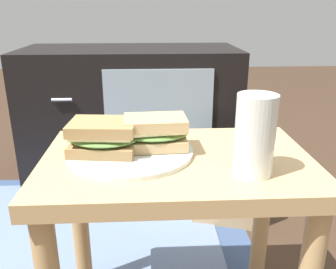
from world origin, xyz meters
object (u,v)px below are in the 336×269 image
Objects in this scene: tv_cabinet at (132,111)px; sandwich_back at (155,132)px; beer_glass at (255,136)px; sandwich_front at (103,137)px; paper_bag at (226,181)px; plate at (130,152)px.

tv_cabinet is 6.61× the size of sandwich_back.
tv_cabinet is 1.09m from beer_glass.
sandwich_front is 1.03× the size of beer_glass.
tv_cabinet is at bearing 95.75° from sandwich_back.
sandwich_front is at bearing -90.90° from tv_cabinet.
beer_glass is at bearing -98.73° from paper_bag.
sandwich_front reaches higher than paper_bag.
plate is 1.83× the size of sandwich_back.
plate reaches higher than paper_bag.
sandwich_back reaches higher than paper_bag.
plate is 0.26m from beer_glass.
paper_bag is at bearing 51.93° from sandwich_front.
paper_bag is at bearing -52.04° from tv_cabinet.
tv_cabinet is 3.12× the size of paper_bag.
sandwich_front is (-0.05, -0.01, 0.04)m from plate.
sandwich_front is 1.07× the size of sandwich_back.
sandwich_front is 0.70m from paper_bag.
sandwich_front is (-0.01, -0.94, 0.21)m from tv_cabinet.
plate is 0.65m from paper_bag.
beer_glass is 0.49× the size of paper_bag.
tv_cabinet is at bearing 92.40° from plate.
tv_cabinet is at bearing 127.96° from paper_bag.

